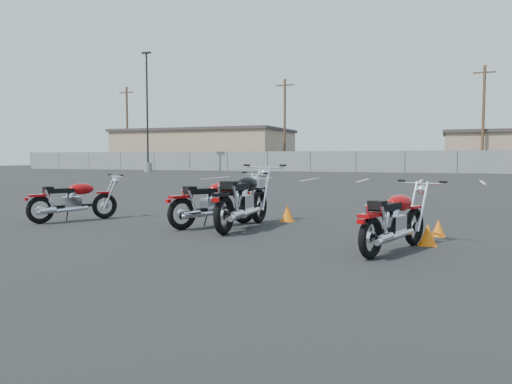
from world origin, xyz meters
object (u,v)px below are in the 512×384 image
(motorcycle_second_black, at_px, (243,200))
(motorcycle_front_red, at_px, (73,200))
(motorcycle_rear_red, at_px, (394,220))
(motorcycle_third_red, at_px, (214,202))

(motorcycle_second_black, bearing_deg, motorcycle_front_red, -175.87)
(motorcycle_second_black, bearing_deg, motorcycle_rear_red, -25.14)
(motorcycle_front_red, relative_size, motorcycle_rear_red, 0.95)
(motorcycle_third_red, height_order, motorcycle_rear_red, motorcycle_third_red)
(motorcycle_front_red, height_order, motorcycle_second_black, motorcycle_second_black)
(motorcycle_front_red, bearing_deg, motorcycle_second_black, 4.13)
(motorcycle_front_red, relative_size, motorcycle_third_red, 0.93)
(motorcycle_front_red, xyz_separation_m, motorcycle_third_red, (2.96, 0.30, 0.03))
(motorcycle_second_black, relative_size, motorcycle_third_red, 1.21)
(motorcycle_second_black, distance_m, motorcycle_rear_red, 3.02)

